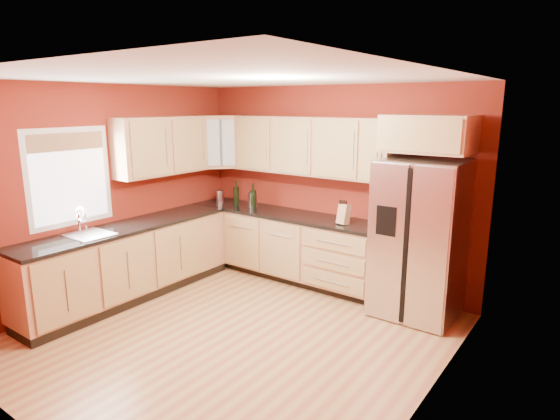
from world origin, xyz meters
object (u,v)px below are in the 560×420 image
refrigerator (419,239)px  canister_left (253,200)px  wine_bottle_a (236,193)px  soap_dispenser (341,215)px  knife_block (344,214)px

refrigerator → canister_left: (-2.47, 0.09, 0.13)m
wine_bottle_a → canister_left: bearing=4.3°
canister_left → wine_bottle_a: 0.31m
refrigerator → soap_dispenser: refrigerator is taller
refrigerator → wine_bottle_a: (-2.76, 0.07, 0.21)m
knife_block → soap_dispenser: 0.08m
knife_block → refrigerator: bearing=9.3°
wine_bottle_a → knife_block: 1.81m
knife_block → soap_dispenser: bearing=156.5°
wine_bottle_a → soap_dispenser: (1.75, -0.03, -0.09)m
canister_left → soap_dispenser: canister_left is taller
wine_bottle_a → soap_dispenser: wine_bottle_a is taller
wine_bottle_a → soap_dispenser: bearing=-0.9°
refrigerator → soap_dispenser: (-1.01, 0.04, 0.12)m
canister_left → soap_dispenser: bearing=-2.0°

